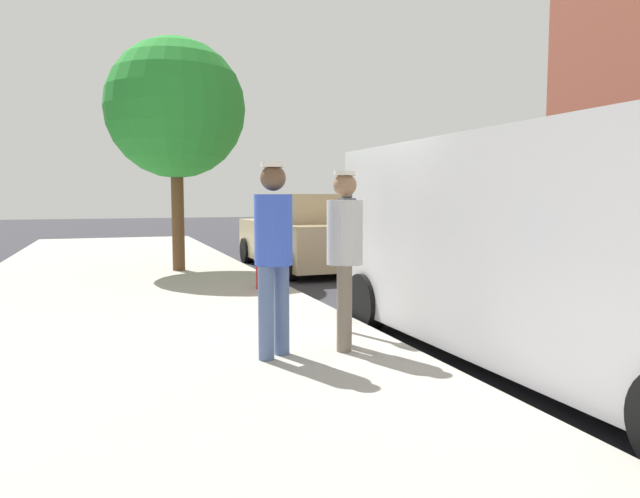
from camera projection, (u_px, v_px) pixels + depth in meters
ground_plane at (444, 331)px, 6.94m from camera, size 80.00×80.00×0.00m
sidewalk_slab at (136, 351)px, 5.75m from camera, size 5.00×32.00×0.15m
parking_meter_near at (347, 236)px, 6.18m from camera, size 0.14×0.18×1.52m
pedestrian_in_blue at (274, 246)px, 5.19m from camera, size 0.34×0.34×1.74m
pedestrian_in_gray at (345, 248)px, 5.50m from camera, size 0.34×0.34×1.68m
parked_van at (556, 245)px, 5.36m from camera, size 2.21×5.24×2.15m
parked_sedan_behind at (304, 235)px, 12.85m from camera, size 2.04×4.45×1.65m
street_tree at (176, 109)px, 11.23m from camera, size 2.67×2.67×4.47m
fire_hydrant at (263, 262)px, 9.18m from camera, size 0.24×0.24×0.86m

